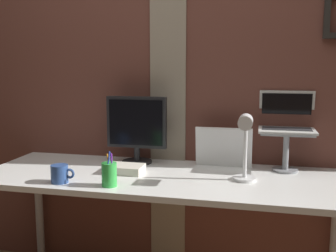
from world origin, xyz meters
TOP-DOWN VIEW (x-y plane):
  - brick_wall_back at (0.00, 0.45)m, footprint 3.01×0.16m
  - desk at (0.03, 0.04)m, footprint 1.98×0.70m
  - monitor at (-0.19, 0.27)m, footprint 0.36×0.18m
  - laptop_stand at (0.66, 0.27)m, footprint 0.28×0.22m
  - laptop at (0.66, 0.33)m, footprint 0.30×0.25m
  - whiteboard_panel at (0.32, 0.29)m, footprint 0.32×0.05m
  - desk_lamp at (0.45, -0.01)m, footprint 0.12×0.20m
  - pen_cup at (-0.18, -0.21)m, footprint 0.07×0.07m
  - coffee_mug at (-0.44, -0.21)m, footprint 0.12×0.09m
  - paper_clutter_stack at (-0.19, 0.04)m, footprint 0.20×0.14m

SIDE VIEW (x-z plane):
  - desk at x=0.03m, z-range 0.30..1.03m
  - paper_clutter_stack at x=-0.19m, z-range 0.73..0.78m
  - coffee_mug at x=-0.44m, z-range 0.73..0.82m
  - pen_cup at x=-0.18m, z-range 0.71..0.88m
  - whiteboard_panel at x=0.32m, z-range 0.73..0.96m
  - laptop_stand at x=0.66m, z-range 0.77..0.99m
  - desk_lamp at x=0.45m, z-range 0.78..1.12m
  - monitor at x=-0.19m, z-range 0.76..1.16m
  - laptop at x=0.66m, z-range 0.91..1.12m
  - brick_wall_back at x=0.00m, z-range 0.00..2.34m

